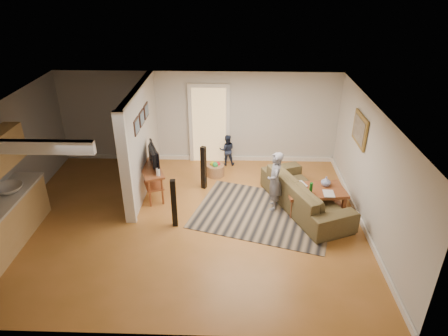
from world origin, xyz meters
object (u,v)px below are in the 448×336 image
Objects in this scene: coffee_table at (316,193)px; speaker_right at (204,168)px; speaker_left at (174,203)px; toddler at (227,164)px; tv_console at (152,170)px; child at (273,207)px; sofa at (304,208)px; toy_basket at (215,169)px.

coffee_table is 2.71m from speaker_right.
toddler is (1.02, 2.90, -0.55)m from speaker_left.
speaker_right reaches higher than toddler.
tv_console is 2.95m from child.
tv_console is (-3.75, 0.49, 0.26)m from coffee_table.
coffee_table reaches higher than child.
speaker_left reaches higher than tv_console.
speaker_right is at bearing -4.39° from tv_console.
sofa is 2.29× the size of speaker_right.
speaker_right is 1.51m from toddler.
toddler is (-1.81, 2.13, 0.00)m from sofa.
speaker_left is at bearing -166.28° from coffee_table.
tv_console is at bearing 172.56° from coffee_table.
tv_console reaches higher than sofa.
coffee_table is at bearing -33.08° from toy_basket.
speaker_left is 0.80× the size of child.
child is at bearing 68.19° from sofa.
child is (-0.70, -0.01, 0.00)m from sofa.
speaker_left is 1.67m from speaker_right.
speaker_right is (-2.56, 0.85, 0.16)m from coffee_table.
sofa is 2.07× the size of tv_console.
coffee_table reaches higher than toy_basket.
toy_basket is 0.34× the size of child.
sofa is at bearing 9.71° from speaker_left.
child is 2.42m from toddler.
sofa is 1.85× the size of child.
child is at bearing -31.12° from tv_console.
toy_basket is at bearing -135.29° from child.
toy_basket is (0.25, 0.65, -0.39)m from speaker_right.
tv_console is 1.11× the size of speaker_right.
child is at bearing -3.32° from speaker_right.
toy_basket is at bearing 146.92° from coffee_table.
toy_basket is at bearing 63.37° from toddler.
sofa is at bearing -35.36° from toy_basket.
tv_console reaches higher than child.
tv_console is 1.41× the size of toddler.
toddler is (1.72, 1.66, -0.66)m from tv_console.
tv_console is at bearing 41.27° from toddler.
speaker_left reaches higher than coffee_table.
tv_console is at bearing 59.52° from sofa.
speaker_left reaches higher than sofa.
sofa is 0.45m from coffee_table.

